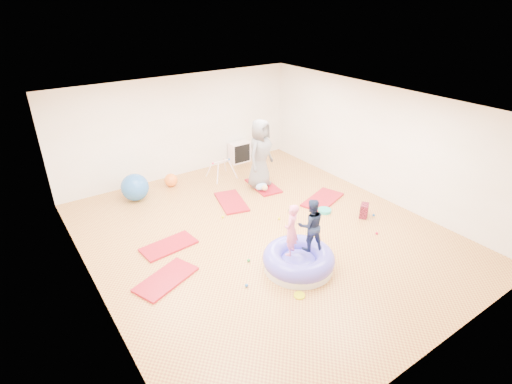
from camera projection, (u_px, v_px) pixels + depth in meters
room at (264, 175)px, 8.11m from camera, size 7.01×8.01×2.81m
gym_mat_front_left at (166, 279)px, 7.32m from camera, size 1.30×0.97×0.05m
gym_mat_mid_left at (169, 246)px, 8.28m from camera, size 1.17×0.67×0.05m
gym_mat_center_back at (231, 202)px, 10.03m from camera, size 0.88×1.30×0.05m
gym_mat_right at (322, 200)px, 10.13m from camera, size 1.35×0.98×0.05m
gym_mat_rear_right at (263, 186)px, 10.85m from camera, size 0.72×1.21×0.05m
inflatable_cushion at (298, 260)px, 7.59m from camera, size 1.37×1.37×0.43m
child_pink at (291, 228)px, 7.24m from camera, size 0.45×0.41×1.02m
child_navy at (311, 223)px, 7.37m from camera, size 0.62×0.56×1.05m
adult_caregiver at (260, 154)px, 10.41m from camera, size 1.06×0.89×1.84m
infant at (262, 187)px, 10.51m from camera, size 0.34×0.34×0.20m
ball_pit_balls at (290, 235)px, 8.64m from camera, size 3.93×2.59×0.06m
exercise_ball_blue at (135, 187)px, 10.04m from camera, size 0.69×0.69×0.69m
exercise_ball_orange at (171, 180)px, 10.82m from camera, size 0.36×0.36×0.36m
infant_play_gym at (221, 167)px, 11.19m from camera, size 0.70×0.66×0.53m
cube_shelf at (240, 152)px, 12.31m from camera, size 0.64×0.32×0.64m
balance_disc at (325, 211)px, 9.59m from camera, size 0.32×0.32×0.07m
backpack at (364, 211)px, 9.33m from camera, size 0.33×0.30×0.33m
yellow_toy at (299, 295)px, 6.94m from camera, size 0.20×0.20×0.03m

